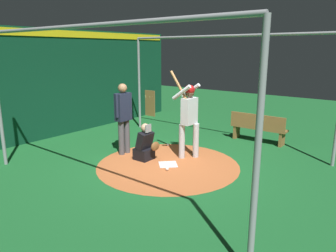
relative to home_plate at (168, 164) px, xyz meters
name	(u,v)px	position (x,y,z in m)	size (l,w,h in m)	color
ground_plane	(168,165)	(0.00, 0.00, -0.01)	(26.11, 26.11, 0.00)	#195B28
dirt_circle	(168,165)	(0.00, 0.00, -0.01)	(3.36, 3.36, 0.01)	#B76033
home_plate	(168,164)	(0.00, 0.00, 0.00)	(0.42, 0.42, 0.01)	white
batter	(189,114)	(0.07, 0.74, 1.11)	(0.68, 0.49, 2.17)	#BCBCC0
catcher	(145,146)	(-0.67, -0.05, 0.35)	(0.58, 0.40, 0.92)	black
umpire	(123,115)	(-1.43, -0.03, 1.03)	(0.23, 0.49, 1.84)	#4C4C51
back_wall	(55,83)	(-4.42, 0.00, 1.64)	(0.22, 10.11, 3.28)	#0C3D26
cage_frame	(168,72)	(0.00, 0.00, 2.16)	(6.24, 4.76, 3.05)	gray
bat_rack	(148,104)	(-4.17, 4.03, 0.48)	(0.70, 0.21, 1.05)	olive
bench	(258,128)	(0.91, 3.10, 0.43)	(1.63, 0.36, 0.85)	olive
baseball_0	(167,169)	(0.21, -0.30, 0.03)	(0.07, 0.07, 0.07)	white
baseball_1	(168,145)	(-0.92, 1.17, 0.03)	(0.07, 0.07, 0.07)	white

